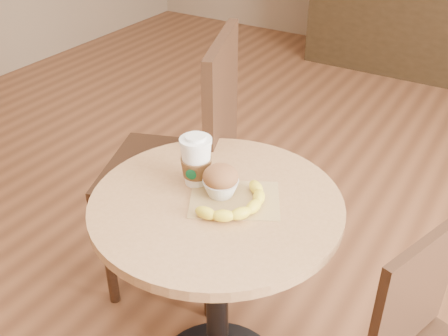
% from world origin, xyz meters
% --- Properties ---
extents(cafe_table, '(0.69, 0.69, 0.75)m').
position_xyz_m(cafe_table, '(-0.09, -0.11, 0.53)').
color(cafe_table, black).
rests_on(cafe_table, ground).
extents(chair_left, '(0.59, 0.59, 1.04)m').
position_xyz_m(chair_left, '(-0.45, 0.25, 0.57)').
color(chair_left, '#362013').
rests_on(chair_left, ground).
extents(kraft_bag, '(0.30, 0.27, 0.00)m').
position_xyz_m(kraft_bag, '(-0.04, -0.08, 0.75)').
color(kraft_bag, '#A98851').
rests_on(kraft_bag, cafe_table).
extents(coffee_cup, '(0.09, 0.09, 0.15)m').
position_xyz_m(coffee_cup, '(-0.18, -0.07, 0.82)').
color(coffee_cup, white).
rests_on(coffee_cup, cafe_table).
extents(muffin, '(0.10, 0.10, 0.09)m').
position_xyz_m(muffin, '(-0.09, -0.08, 0.80)').
color(muffin, silver).
rests_on(muffin, kraft_bag).
extents(banana, '(0.23, 0.27, 0.03)m').
position_xyz_m(banana, '(-0.02, -0.11, 0.77)').
color(banana, yellow).
rests_on(banana, kraft_bag).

